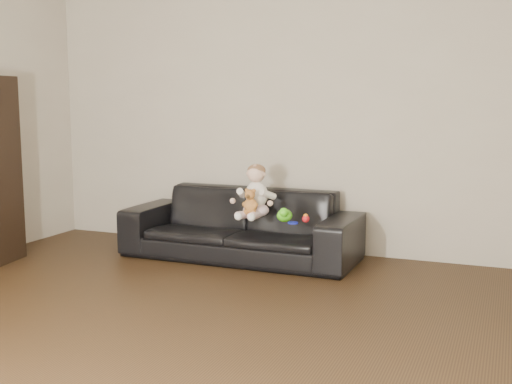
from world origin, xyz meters
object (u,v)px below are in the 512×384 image
at_px(teddy_bear, 250,202).
at_px(toy_blue_disc, 293,223).
at_px(toy_green, 285,216).
at_px(toy_rattle, 306,219).
at_px(baby, 255,194).
at_px(sofa, 241,224).

relative_size(teddy_bear, toy_blue_disc, 2.50).
height_order(toy_green, toy_blue_disc, toy_green).
relative_size(teddy_bear, toy_rattle, 3.32).
xyz_separation_m(teddy_bear, toy_blue_disc, (0.38, -0.01, -0.15)).
bearing_deg(baby, teddy_bear, -80.77).
xyz_separation_m(sofa, toy_green, (0.49, -0.22, 0.15)).
bearing_deg(teddy_bear, baby, 103.51).
bearing_deg(toy_blue_disc, baby, 159.35).
distance_m(sofa, toy_rattle, 0.70).
bearing_deg(teddy_bear, toy_green, 16.59).
bearing_deg(toy_rattle, toy_blue_disc, -137.17).
bearing_deg(sofa, toy_green, -22.98).
height_order(sofa, toy_green, sofa).
distance_m(teddy_bear, toy_green, 0.31).
bearing_deg(baby, sofa, 154.04).
bearing_deg(baby, toy_blue_disc, -15.49).
bearing_deg(toy_blue_disc, sofa, 155.76).
xyz_separation_m(teddy_bear, toy_green, (0.29, 0.04, -0.11)).
bearing_deg(teddy_bear, sofa, 137.35).
bearing_deg(teddy_bear, toy_rattle, 18.10).
distance_m(teddy_bear, toy_blue_disc, 0.41).
relative_size(sofa, toy_rattle, 32.61).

